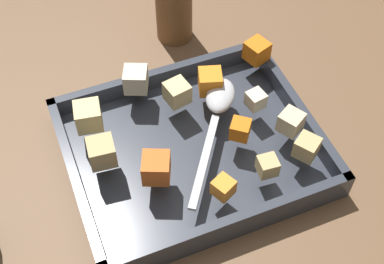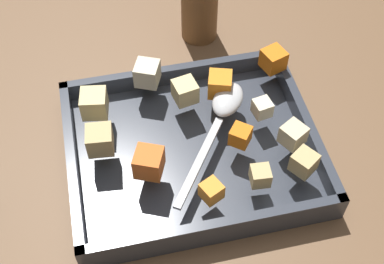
# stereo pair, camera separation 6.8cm
# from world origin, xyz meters

# --- Properties ---
(ground_plane) EXTENTS (4.00, 4.00, 0.00)m
(ground_plane) POSITION_xyz_m (0.00, 0.00, 0.00)
(ground_plane) COLOR brown
(baking_dish) EXTENTS (0.33, 0.27, 0.04)m
(baking_dish) POSITION_xyz_m (-0.02, 0.01, 0.01)
(baking_dish) COLOR #333842
(baking_dish) RESTS_ON ground_plane
(carrot_chunk_back_center) EXTENTS (0.04, 0.04, 0.03)m
(carrot_chunk_back_center) POSITION_xyz_m (-0.08, -0.03, 0.06)
(carrot_chunk_back_center) COLOR orange
(carrot_chunk_back_center) RESTS_ON baking_dish
(carrot_chunk_under_handle) EXTENTS (0.04, 0.04, 0.03)m
(carrot_chunk_under_handle) POSITION_xyz_m (0.04, 0.08, 0.06)
(carrot_chunk_under_handle) COLOR orange
(carrot_chunk_under_handle) RESTS_ON baking_dish
(carrot_chunk_center) EXTENTS (0.03, 0.03, 0.02)m
(carrot_chunk_center) POSITION_xyz_m (-0.01, -0.08, 0.05)
(carrot_chunk_center) COLOR orange
(carrot_chunk_center) RESTS_ON baking_dish
(carrot_chunk_near_left) EXTENTS (0.04, 0.04, 0.03)m
(carrot_chunk_near_left) POSITION_xyz_m (0.13, 0.11, 0.06)
(carrot_chunk_near_left) COLOR orange
(carrot_chunk_near_left) RESTS_ON baking_dish
(carrot_chunk_near_spoon) EXTENTS (0.03, 0.03, 0.02)m
(carrot_chunk_near_spoon) POSITION_xyz_m (0.04, -0.01, 0.06)
(carrot_chunk_near_spoon) COLOR orange
(carrot_chunk_near_spoon) RESTS_ON baking_dish
(potato_chunk_mid_left) EXTENTS (0.04, 0.04, 0.03)m
(potato_chunk_mid_left) POSITION_xyz_m (-0.13, 0.08, 0.06)
(potato_chunk_mid_left) COLOR #E0CC89
(potato_chunk_mid_left) RESTS_ON baking_dish
(potato_chunk_front_center) EXTENTS (0.04, 0.04, 0.03)m
(potato_chunk_front_center) POSITION_xyz_m (0.11, -0.03, 0.06)
(potato_chunk_front_center) COLOR beige
(potato_chunk_front_center) RESTS_ON baking_dish
(potato_chunk_far_left) EXTENTS (0.04, 0.04, 0.03)m
(potato_chunk_far_left) POSITION_xyz_m (-0.13, 0.02, 0.06)
(potato_chunk_far_left) COLOR tan
(potato_chunk_far_left) RESTS_ON baking_dish
(potato_chunk_far_right) EXTENTS (0.03, 0.03, 0.02)m
(potato_chunk_far_right) POSITION_xyz_m (0.05, -0.07, 0.05)
(potato_chunk_far_right) COLOR tan
(potato_chunk_far_right) RESTS_ON baking_dish
(potato_chunk_corner_sw) EXTENTS (0.04, 0.04, 0.03)m
(potato_chunk_corner_sw) POSITION_xyz_m (0.11, -0.07, 0.06)
(potato_chunk_corner_sw) COLOR tan
(potato_chunk_corner_sw) RESTS_ON baking_dish
(potato_chunk_rim_edge) EXTENTS (0.04, 0.04, 0.03)m
(potato_chunk_rim_edge) POSITION_xyz_m (-0.05, 0.12, 0.06)
(potato_chunk_rim_edge) COLOR beige
(potato_chunk_rim_edge) RESTS_ON baking_dish
(potato_chunk_near_right) EXTENTS (0.04, 0.04, 0.03)m
(potato_chunk_near_right) POSITION_xyz_m (-0.01, 0.08, 0.06)
(potato_chunk_near_right) COLOR #E0CC89
(potato_chunk_near_right) RESTS_ON baking_dish
(potato_chunk_corner_ne) EXTENTS (0.03, 0.03, 0.02)m
(potato_chunk_corner_ne) POSITION_xyz_m (0.08, 0.03, 0.05)
(potato_chunk_corner_ne) COLOR beige
(potato_chunk_corner_ne) RESTS_ON baking_dish
(serving_spoon) EXTENTS (0.14, 0.18, 0.02)m
(serving_spoon) POSITION_xyz_m (0.04, 0.04, 0.05)
(serving_spoon) COLOR silver
(serving_spoon) RESTS_ON baking_dish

